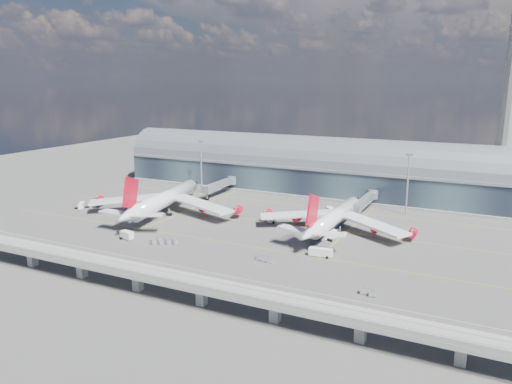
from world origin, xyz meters
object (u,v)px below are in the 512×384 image
at_px(airliner_left, 163,200).
at_px(airliner_right, 334,218).
at_px(service_truck_3, 327,235).
at_px(floodlight_mast_right, 408,183).
at_px(service_truck_0, 82,206).
at_px(cargo_train_2, 368,292).
at_px(floodlight_mast_left, 201,164).
at_px(service_truck_1, 127,235).
at_px(cargo_train_1, 265,259).
at_px(service_truck_5, 331,211).
at_px(service_truck_4, 272,219).
at_px(service_truck_2, 321,252).
at_px(cargo_train_0, 164,242).

xyz_separation_m(airliner_left, airliner_right, (71.04, 8.15, -1.04)).
bearing_deg(airliner_right, service_truck_3, -84.28).
bearing_deg(airliner_left, airliner_right, -4.17).
bearing_deg(floodlight_mast_right, service_truck_0, -157.77).
xyz_separation_m(floodlight_mast_right, airliner_left, (-90.58, -44.11, -7.51)).
bearing_deg(floodlight_mast_right, cargo_train_2, -86.16).
distance_m(floodlight_mast_left, service_truck_0, 60.81).
distance_m(floodlight_mast_left, service_truck_1, 80.40).
relative_size(airliner_left, airliner_right, 1.14).
relative_size(cargo_train_1, cargo_train_2, 1.42).
bearing_deg(floodlight_mast_right, airliner_right, -118.52).
height_order(floodlight_mast_left, service_truck_0, floodlight_mast_left).
bearing_deg(service_truck_5, service_truck_4, -167.31).
distance_m(service_truck_1, service_truck_2, 68.14).
distance_m(service_truck_1, cargo_train_1, 52.82).
height_order(service_truck_5, cargo_train_2, service_truck_5).
distance_m(service_truck_5, cargo_train_1, 62.07).
height_order(service_truck_2, cargo_train_0, service_truck_2).
bearing_deg(cargo_train_0, floodlight_mast_right, -16.87).
xyz_separation_m(service_truck_3, cargo_train_2, (24.44, -39.96, -0.80)).
distance_m(service_truck_3, service_truck_4, 28.51).
height_order(service_truck_0, service_truck_4, service_truck_4).
xyz_separation_m(airliner_right, cargo_train_2, (25.31, -49.95, -4.27)).
bearing_deg(service_truck_0, airliner_left, -23.32).
relative_size(service_truck_3, service_truck_5, 1.11).
bearing_deg(service_truck_3, service_truck_1, -117.52).
xyz_separation_m(floodlight_mast_right, airliner_right, (-19.54, -35.96, -8.55)).
xyz_separation_m(service_truck_0, service_truck_1, (46.54, -24.94, 0.16)).
bearing_deg(service_truck_2, cargo_train_2, -143.27).
xyz_separation_m(floodlight_mast_right, service_truck_2, (-14.95, -63.78, -12.22)).
bearing_deg(floodlight_mast_right, cargo_train_0, -131.41).
bearing_deg(service_truck_5, cargo_train_2, -103.90).
bearing_deg(cargo_train_1, floodlight_mast_left, 28.43).
relative_size(service_truck_4, cargo_train_0, 0.52).
height_order(floodlight_mast_right, service_truck_2, floodlight_mast_right).
height_order(service_truck_2, cargo_train_2, service_truck_2).
bearing_deg(cargo_train_1, cargo_train_0, 75.55).
bearing_deg(service_truck_0, cargo_train_0, -56.65).
height_order(service_truck_4, cargo_train_2, service_truck_4).
bearing_deg(cargo_train_0, service_truck_3, -33.65).
bearing_deg(service_truck_5, service_truck_3, -112.73).
height_order(cargo_train_0, cargo_train_2, cargo_train_0).
xyz_separation_m(service_truck_2, service_truck_5, (-13.17, 50.21, 0.07)).
bearing_deg(service_truck_4, cargo_train_1, -62.00).
bearing_deg(airliner_left, service_truck_3, -12.18).
bearing_deg(cargo_train_1, service_truck_4, 6.66).
xyz_separation_m(floodlight_mast_right, cargo_train_0, (-66.90, -75.85, -12.77)).
relative_size(floodlight_mast_left, service_truck_1, 4.74).
height_order(service_truck_3, cargo_train_2, service_truck_3).
bearing_deg(cargo_train_0, airliner_right, -25.35).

